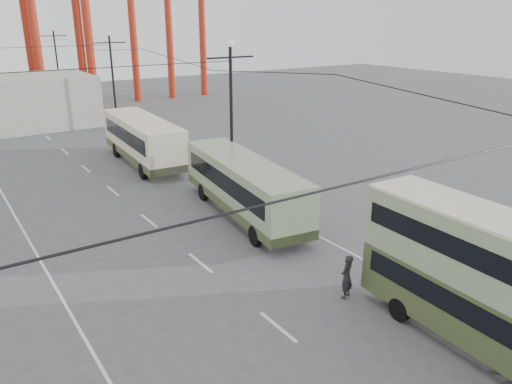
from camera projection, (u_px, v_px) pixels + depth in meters
ground at (381, 379)px, 15.38m from camera, size 160.00×160.00×0.00m
road_markings at (127, 201)px, 30.36m from camera, size 12.52×120.00×0.01m
lamp_post_mid at (231, 118)px, 30.87m from camera, size 3.20×0.44×9.32m
lamp_post_far at (113, 82)px, 48.11m from camera, size 3.20×0.44×9.32m
lamp_post_distant at (57, 65)px, 65.34m from camera, size 3.20×0.44×9.32m
double_decker_bus at (486, 277)px, 16.02m from camera, size 2.61×8.94×4.76m
single_decker_green at (244, 185)px, 27.54m from camera, size 4.07×11.54×3.19m
single_decker_cream at (143, 139)px, 37.32m from camera, size 3.51×11.27×3.46m
pedestrian at (347, 277)px, 19.62m from camera, size 0.78×0.64×1.82m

